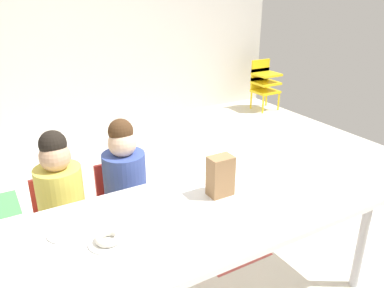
{
  "coord_description": "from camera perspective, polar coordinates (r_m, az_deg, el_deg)",
  "views": [
    {
      "loc": [
        -0.83,
        -2.18,
        1.64
      ],
      "look_at": [
        0.13,
        -0.53,
        0.85
      ],
      "focal_mm": 36.16,
      "sensor_mm": 36.0,
      "label": 1
    }
  ],
  "objects": [
    {
      "name": "ground_plane",
      "position": [
        2.86,
        -7.89,
        -13.04
      ],
      "size": [
        5.92,
        4.8,
        0.02
      ],
      "color": "silver"
    },
    {
      "name": "back_wall",
      "position": [
        4.68,
        -20.63,
        16.1
      ],
      "size": [
        5.92,
        0.1,
        2.46
      ],
      "primitive_type": "cube",
      "color": "beige",
      "rests_on": "ground_plane"
    },
    {
      "name": "craft_table",
      "position": [
        1.97,
        0.69,
        -11.1
      ],
      "size": [
        1.92,
        0.79,
        0.6
      ],
      "color": "white",
      "rests_on": "ground_plane"
    },
    {
      "name": "seated_child_near_camera",
      "position": [
        2.32,
        -18.9,
        -6.76
      ],
      "size": [
        0.32,
        0.31,
        0.92
      ],
      "color": "red",
      "rests_on": "ground_plane"
    },
    {
      "name": "seated_child_middle_seat",
      "position": [
        2.41,
        -9.97,
        -4.76
      ],
      "size": [
        0.32,
        0.32,
        0.92
      ],
      "color": "red",
      "rests_on": "ground_plane"
    },
    {
      "name": "kid_chair_yellow_stack",
      "position": [
        5.54,
        10.6,
        9.09
      ],
      "size": [
        0.32,
        0.3,
        0.68
      ],
      "color": "yellow",
      "rests_on": "ground_plane"
    },
    {
      "name": "paper_bag_brown",
      "position": [
        2.05,
        4.22,
        -4.72
      ],
      "size": [
        0.13,
        0.09,
        0.22
      ],
      "primitive_type": "cube",
      "color": "#9E754C",
      "rests_on": "craft_table"
    },
    {
      "name": "paper_plate_near_edge",
      "position": [
        1.78,
        -12.17,
        -13.91
      ],
      "size": [
        0.18,
        0.18,
        0.01
      ],
      "primitive_type": "cylinder",
      "color": "white",
      "rests_on": "craft_table"
    },
    {
      "name": "paper_plate_center_table",
      "position": [
        1.88,
        -17.93,
        -12.24
      ],
      "size": [
        0.18,
        0.18,
        0.01
      ],
      "primitive_type": "cylinder",
      "color": "white",
      "rests_on": "craft_table"
    },
    {
      "name": "donut_powdered_on_plate",
      "position": [
        1.76,
        -12.23,
        -13.36
      ],
      "size": [
        0.12,
        0.12,
        0.03
      ],
      "primitive_type": "torus",
      "color": "white",
      "rests_on": "craft_table"
    },
    {
      "name": "donut_powdered_loose",
      "position": [
        2.12,
        4.26,
        -6.52
      ],
      "size": [
        0.11,
        0.11,
        0.03
      ],
      "primitive_type": "torus",
      "color": "white",
      "rests_on": "craft_table"
    }
  ]
}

